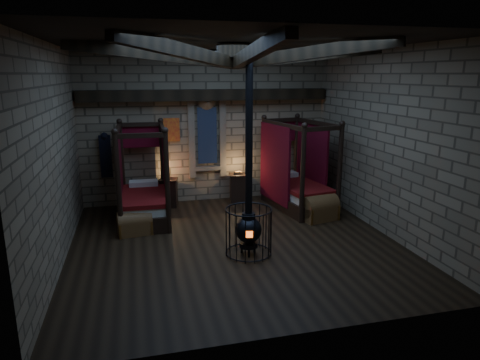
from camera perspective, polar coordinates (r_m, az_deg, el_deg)
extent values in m
cube|color=black|center=(9.49, -0.66, -8.43)|extent=(7.00, 7.00, 0.01)
cube|color=#847054|center=(12.30, -4.45, 6.86)|extent=(7.00, 0.02, 4.20)
cube|color=#847054|center=(5.63, 7.46, -1.75)|extent=(7.00, 0.02, 4.20)
cube|color=#847054|center=(8.80, -23.51, 2.90)|extent=(0.02, 7.00, 4.20)
cube|color=#847054|center=(10.27, 18.75, 4.75)|extent=(0.02, 7.00, 4.20)
cube|color=black|center=(8.79, -0.74, 17.79)|extent=(7.00, 7.00, 0.01)
cube|color=black|center=(12.04, -4.39, 11.25)|extent=(6.86, 0.35, 0.30)
cylinder|color=black|center=(8.78, -0.74, 16.82)|extent=(0.70, 0.70, 0.25)
cube|color=black|center=(12.27, -4.39, 5.90)|extent=(0.55, 0.04, 1.60)
cube|color=maroon|center=(12.14, -9.11, 6.63)|extent=(0.45, 0.03, 0.65)
cube|color=black|center=(12.10, -17.47, 3.02)|extent=(0.30, 0.10, 1.15)
cube|color=black|center=(12.99, 8.03, 4.25)|extent=(0.30, 0.10, 1.15)
cube|color=black|center=(11.14, -12.55, -4.26)|extent=(1.20, 2.25, 0.39)
cube|color=beige|center=(11.05, -12.63, -2.78)|extent=(1.07, 2.08, 0.24)
cube|color=maroon|center=(11.01, -12.67, -2.03)|extent=(1.13, 2.12, 0.11)
cube|color=beige|center=(11.77, -12.73, -0.46)|extent=(0.76, 0.39, 0.15)
cube|color=#5E0816|center=(11.82, -13.07, 5.68)|extent=(1.18, 0.07, 0.59)
cylinder|color=black|center=(9.85, -15.89, -0.88)|extent=(0.12, 0.12, 2.36)
cylinder|color=black|center=(11.94, -15.42, 1.70)|extent=(0.12, 0.12, 2.36)
cylinder|color=black|center=(9.85, -9.66, -0.55)|extent=(0.12, 0.12, 2.36)
cylinder|color=black|center=(11.93, -10.28, 1.97)|extent=(0.12, 0.12, 2.36)
cube|color=#5E0816|center=(11.20, -15.75, 1.16)|extent=(0.09, 1.61, 2.09)
cube|color=#5E0816|center=(11.19, -9.94, 1.47)|extent=(0.09, 1.61, 2.09)
cube|color=black|center=(11.93, 7.72, -2.81)|extent=(1.51, 2.41, 0.39)
cube|color=beige|center=(11.85, 7.76, -1.41)|extent=(1.36, 2.22, 0.24)
cube|color=maroon|center=(11.81, 7.79, -0.70)|extent=(1.43, 2.27, 0.11)
cube|color=beige|center=(12.48, 5.88, 0.66)|extent=(0.81, 0.49, 0.15)
cube|color=#5E0816|center=(12.51, 5.38, 6.50)|extent=(1.18, 0.24, 0.59)
cylinder|color=black|center=(10.51, 8.35, 0.49)|extent=(0.12, 0.12, 2.38)
cylinder|color=black|center=(12.36, 3.15, 2.64)|extent=(0.12, 0.12, 2.38)
cylinder|color=black|center=(11.10, 13.13, 0.99)|extent=(0.12, 0.12, 2.38)
cylinder|color=black|center=(12.87, 7.49, 2.99)|extent=(0.12, 0.12, 2.38)
cube|color=#5E0816|center=(11.68, 4.65, 2.22)|extent=(0.32, 1.61, 2.11)
cube|color=#5E0816|center=(12.24, 9.42, 2.62)|extent=(0.32, 1.61, 2.11)
cube|color=brown|center=(10.26, -13.83, -6.14)|extent=(0.81, 0.55, 0.32)
cylinder|color=brown|center=(10.20, -13.88, -5.31)|extent=(0.81, 0.55, 0.47)
cube|color=#AF7935|center=(10.23, -15.81, -6.33)|extent=(0.10, 0.49, 0.34)
cube|color=#AF7935|center=(10.30, -11.87, -5.95)|extent=(0.10, 0.49, 0.34)
cube|color=brown|center=(11.08, 10.48, -4.29)|extent=(1.01, 0.75, 0.38)
cylinder|color=brown|center=(11.02, 10.52, -3.36)|extent=(1.01, 0.75, 0.55)
cube|color=#AF7935|center=(10.83, 8.72, -4.63)|extent=(0.19, 0.57, 0.40)
cube|color=#AF7935|center=(11.33, 12.16, -3.96)|extent=(0.19, 0.57, 0.40)
cube|color=black|center=(12.09, -9.47, -1.76)|extent=(0.53, 0.51, 0.75)
cube|color=black|center=(11.99, -9.54, 0.06)|extent=(0.58, 0.56, 0.04)
cylinder|color=#AF7935|center=(11.97, -9.56, 0.56)|extent=(0.11, 0.11, 0.17)
cube|color=black|center=(12.40, -0.25, -1.13)|extent=(0.52, 0.50, 0.77)
cube|color=black|center=(12.30, -0.25, 0.69)|extent=(0.57, 0.55, 0.04)
cube|color=brown|center=(12.29, -0.25, 0.99)|extent=(0.22, 0.17, 0.05)
cylinder|color=black|center=(8.87, 1.13, -8.57)|extent=(0.39, 0.39, 0.10)
sphere|color=black|center=(8.76, 1.14, -6.64)|extent=(0.54, 0.54, 0.54)
cylinder|color=black|center=(8.66, 1.15, -4.85)|extent=(0.27, 0.27, 0.14)
cube|color=#FF5914|center=(8.51, 1.26, -7.26)|extent=(0.14, 0.05, 0.14)
cylinder|color=black|center=(8.28, 1.21, 5.95)|extent=(0.14, 0.14, 3.18)
torus|color=black|center=(8.94, 1.13, -9.60)|extent=(0.96, 0.96, 0.03)
torus|color=black|center=(8.61, 1.16, -3.94)|extent=(0.96, 0.96, 0.03)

